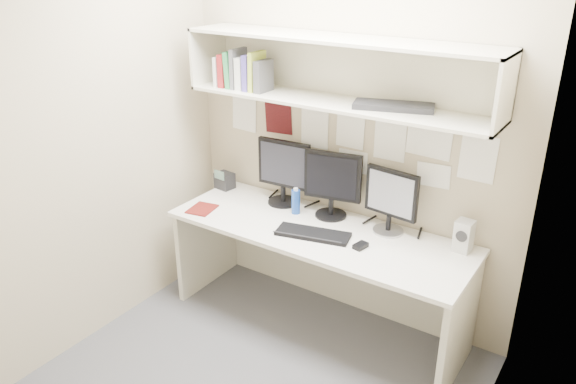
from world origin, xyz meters
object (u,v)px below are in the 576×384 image
Objects in this scene: monitor_center at (332,182)px; monitor_right at (391,198)px; maroon_notebook at (202,209)px; speaker at (464,236)px; desk_phone at (225,180)px; desk at (318,277)px; keyboard at (313,234)px; monitor_left at (284,169)px.

monitor_center is 1.08× the size of monitor_right.
monitor_right reaches higher than maroon_notebook.
monitor_center is 0.42m from monitor_right.
speaker reaches higher than desk_phone.
speaker is (0.86, 0.23, 0.46)m from desk.
keyboard is at bearing -4.35° from maroon_notebook.
desk is 10.15× the size of maroon_notebook.
keyboard is 2.97× the size of desk_phone.
monitor_center is at bearing 8.55° from desk_phone.
monitor_right is 2.67× the size of desk_phone.
speaker is at bearing 7.62° from keyboard.
monitor_left is at bearing -174.90° from speaker.
monitor_right is at bearing -174.25° from speaker.
speaker is (0.47, 0.01, -0.13)m from monitor_right.
monitor_right is 2.12× the size of maroon_notebook.
maroon_notebook is 0.41m from desk_phone.
monitor_left is 2.34× the size of maroon_notebook.
maroon_notebook is (-0.40, -0.42, -0.25)m from monitor_left.
monitor_right is at bearing -11.42° from monitor_center.
monitor_right is at bearing 8.01° from desk_phone.
keyboard is 2.37× the size of speaker.
keyboard is at bearing -40.16° from monitor_left.
desk is 0.74m from monitor_right.
keyboard is at bearing -93.07° from monitor_center.
desk is at bearing -4.72° from desk_phone.
desk_phone is (-0.12, 0.39, 0.06)m from maroon_notebook.
monitor_right is (0.39, 0.22, 0.59)m from desk.
monitor_center reaches higher than monitor_right.
monitor_center is at bearing 16.78° from maroon_notebook.
monitor_center is (0.39, 0.00, -0.00)m from monitor_left.
desk is 4.34× the size of monitor_left.
monitor_left is 0.81m from monitor_right.
monitor_center reaches higher than desk.
speaker is 1.26× the size of desk_phone.
maroon_notebook is (-1.21, -0.42, -0.23)m from monitor_right.
monitor_right is (0.81, 0.00, -0.02)m from monitor_left.
maroon_notebook is at bearing -163.76° from monitor_center.
monitor_left reaches higher than maroon_notebook.
maroon_notebook is 1.26× the size of desk_phone.
monitor_center is 0.97× the size of keyboard.
speaker is at bearing 7.97° from desk_phone.
monitor_right is 0.54m from keyboard.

